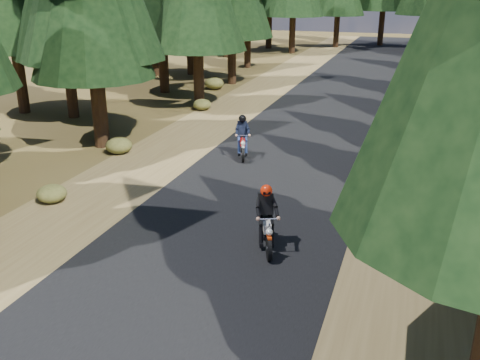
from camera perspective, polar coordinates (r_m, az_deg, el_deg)
name	(u,v)px	position (r m, az deg, el deg)	size (l,w,h in m)	color
ground	(221,242)	(13.27, -2.07, -6.60)	(120.00, 120.00, 0.00)	#453618
road	(274,176)	(17.65, 3.62, 0.42)	(6.00, 100.00, 0.01)	black
shoulder_l	(149,162)	(19.28, -9.71, 1.89)	(3.20, 100.00, 0.01)	brown
shoulder_r	(420,193)	(17.15, 18.62, -1.28)	(3.20, 100.00, 0.01)	brown
understory_shrubs	(295,139)	(20.87, 5.94, 4.33)	(15.77, 28.77, 0.69)	#474C1E
rider_lead	(266,228)	(12.73, 2.83, -5.19)	(1.15, 1.83, 1.57)	beige
rider_follow	(242,144)	(19.37, 0.27, 3.89)	(1.08, 1.81, 1.55)	#9D0C0A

